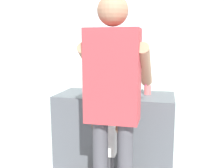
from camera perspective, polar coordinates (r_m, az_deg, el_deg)
back_wall at (r=2.77m, az=2.16°, el=9.39°), size 4.40×0.10×2.70m
vanity_cabinet at (r=2.62m, az=0.73°, el=-11.41°), size 1.18×0.54×0.84m
sink_basin at (r=2.48m, az=0.66°, el=-1.21°), size 0.39×0.39×0.11m
faucet at (r=2.70m, az=1.69°, el=0.17°), size 0.18×0.14×0.18m
toothbrush_cup at (r=2.52m, az=8.28°, el=-1.18°), size 0.07×0.07×0.21m
child_toddler at (r=2.23m, az=-1.46°, el=-13.37°), size 0.25×0.25×0.81m
adult_parent at (r=1.80m, az=0.30°, el=-1.35°), size 0.52×0.55×1.68m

